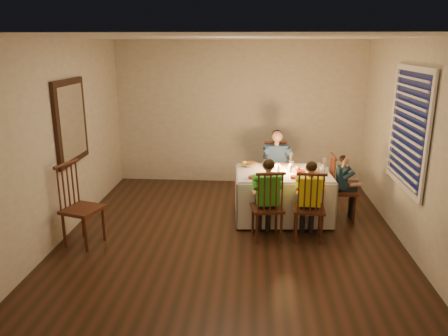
# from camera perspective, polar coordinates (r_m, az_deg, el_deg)

# --- Properties ---
(ground) EXTENTS (5.00, 5.00, 0.00)m
(ground) POSITION_cam_1_polar(r_m,az_deg,el_deg) (6.00, 0.94, -8.96)
(ground) COLOR black
(ground) RESTS_ON ground
(wall_left) EXTENTS (0.02, 5.00, 2.60)m
(wall_left) POSITION_cam_1_polar(r_m,az_deg,el_deg) (6.12, -20.56, 3.36)
(wall_left) COLOR beige
(wall_left) RESTS_ON ground
(wall_right) EXTENTS (0.02, 5.00, 2.60)m
(wall_right) POSITION_cam_1_polar(r_m,az_deg,el_deg) (5.91, 23.37, 2.63)
(wall_right) COLOR beige
(wall_right) RESTS_ON ground
(wall_back) EXTENTS (4.50, 0.02, 2.60)m
(wall_back) POSITION_cam_1_polar(r_m,az_deg,el_deg) (8.04, 1.97, 7.16)
(wall_back) COLOR beige
(wall_back) RESTS_ON ground
(ceiling) EXTENTS (5.00, 5.00, 0.00)m
(ceiling) POSITION_cam_1_polar(r_m,az_deg,el_deg) (5.44, 1.07, 16.71)
(ceiling) COLOR white
(ceiling) RESTS_ON wall_back
(dining_table) EXTENTS (1.44, 1.08, 0.69)m
(dining_table) POSITION_cam_1_polar(r_m,az_deg,el_deg) (6.49, 7.67, -2.28)
(dining_table) COLOR silver
(dining_table) RESTS_ON ground
(chair_adult) EXTENTS (0.43, 0.42, 0.98)m
(chair_adult) POSITION_cam_1_polar(r_m,az_deg,el_deg) (7.36, 6.68, -4.24)
(chair_adult) COLOR #3A190F
(chair_adult) RESTS_ON ground
(chair_near_left) EXTENTS (0.46, 0.45, 0.98)m
(chair_near_left) POSITION_cam_1_polar(r_m,az_deg,el_deg) (5.99, 5.54, -9.09)
(chair_near_left) COLOR #3A190F
(chair_near_left) RESTS_ON ground
(chair_near_right) EXTENTS (0.42, 0.40, 0.98)m
(chair_near_right) POSITION_cam_1_polar(r_m,az_deg,el_deg) (6.04, 10.80, -9.08)
(chair_near_right) COLOR #3A190F
(chair_near_right) RESTS_ON ground
(chair_end) EXTENTS (0.39, 0.41, 0.98)m
(chair_end) POSITION_cam_1_polar(r_m,az_deg,el_deg) (6.83, 14.99, -6.36)
(chair_end) COLOR #3A190F
(chair_end) RESTS_ON ground
(chair_extra) EXTENTS (0.54, 0.56, 1.09)m
(chair_extra) POSITION_cam_1_polar(r_m,az_deg,el_deg) (6.09, -17.61, -9.39)
(chair_extra) COLOR #3A190F
(chair_extra) RESTS_ON ground
(adult) EXTENTS (0.45, 0.42, 1.19)m
(adult) POSITION_cam_1_polar(r_m,az_deg,el_deg) (7.36, 6.68, -4.24)
(adult) COLOR navy
(adult) RESTS_ON ground
(child_green) EXTENTS (0.43, 0.41, 1.11)m
(child_green) POSITION_cam_1_polar(r_m,az_deg,el_deg) (5.99, 5.54, -9.09)
(child_green) COLOR green
(child_green) RESTS_ON ground
(child_yellow) EXTENTS (0.38, 0.35, 1.09)m
(child_yellow) POSITION_cam_1_polar(r_m,az_deg,el_deg) (6.04, 10.80, -9.08)
(child_yellow) COLOR yellow
(child_yellow) RESTS_ON ground
(child_teal) EXTENTS (0.28, 0.31, 0.98)m
(child_teal) POSITION_cam_1_polar(r_m,az_deg,el_deg) (6.83, 14.99, -6.36)
(child_teal) COLOR #1A3442
(child_teal) RESTS_ON ground
(setting_adult) EXTENTS (0.28, 0.28, 0.02)m
(setting_adult) POSITION_cam_1_polar(r_m,az_deg,el_deg) (6.74, 7.28, 0.33)
(setting_adult) COLOR silver
(setting_adult) RESTS_ON dining_table
(setting_green) EXTENTS (0.28, 0.28, 0.02)m
(setting_green) POSITION_cam_1_polar(r_m,az_deg,el_deg) (6.10, 5.41, -1.28)
(setting_green) COLOR silver
(setting_green) RESTS_ON dining_table
(setting_yellow) EXTENTS (0.28, 0.28, 0.02)m
(setting_yellow) POSITION_cam_1_polar(r_m,az_deg,el_deg) (6.20, 10.80, -1.20)
(setting_yellow) COLOR silver
(setting_yellow) RESTS_ON dining_table
(setting_teal) EXTENTS (0.28, 0.28, 0.02)m
(setting_teal) POSITION_cam_1_polar(r_m,az_deg,el_deg) (6.50, 11.57, -0.46)
(setting_teal) COLOR silver
(setting_teal) RESTS_ON dining_table
(candle_left) EXTENTS (0.06, 0.06, 0.10)m
(candle_left) POSITION_cam_1_polar(r_m,az_deg,el_deg) (6.41, 7.17, -0.11)
(candle_left) COLOR white
(candle_left) RESTS_ON dining_table
(candle_right) EXTENTS (0.06, 0.06, 0.10)m
(candle_right) POSITION_cam_1_polar(r_m,az_deg,el_deg) (6.43, 8.61, -0.11)
(candle_right) COLOR white
(candle_right) RESTS_ON dining_table
(squash) EXTENTS (0.09, 0.09, 0.09)m
(squash) POSITION_cam_1_polar(r_m,az_deg,el_deg) (6.65, 2.66, 0.54)
(squash) COLOR yellow
(squash) RESTS_ON dining_table
(orange_fruit) EXTENTS (0.08, 0.08, 0.08)m
(orange_fruit) POSITION_cam_1_polar(r_m,az_deg,el_deg) (6.50, 9.59, -0.08)
(orange_fruit) COLOR orange
(orange_fruit) RESTS_ON dining_table
(serving_bowl) EXTENTS (0.23, 0.23, 0.06)m
(serving_bowl) POSITION_cam_1_polar(r_m,az_deg,el_deg) (6.64, 3.57, 0.37)
(serving_bowl) COLOR silver
(serving_bowl) RESTS_ON dining_table
(wall_mirror) EXTENTS (0.06, 0.95, 1.15)m
(wall_mirror) POSITION_cam_1_polar(r_m,az_deg,el_deg) (6.34, -19.37, 5.73)
(wall_mirror) COLOR black
(wall_mirror) RESTS_ON wall_left
(window_blinds) EXTENTS (0.07, 1.34, 1.54)m
(window_blinds) POSITION_cam_1_polar(r_m,az_deg,el_deg) (5.95, 22.88, 4.75)
(window_blinds) COLOR black
(window_blinds) RESTS_ON wall_right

